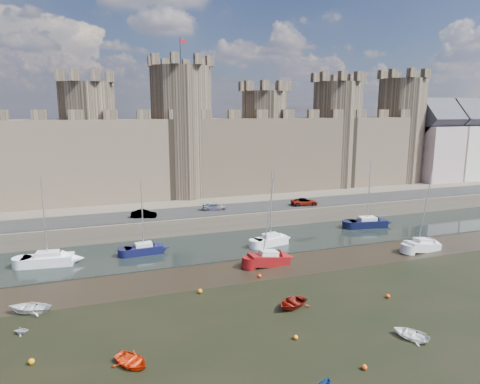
{
  "coord_description": "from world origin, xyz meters",
  "views": [
    {
      "loc": [
        -13.89,
        -29.07,
        18.14
      ],
      "look_at": [
        3.97,
        22.0,
        7.65
      ],
      "focal_mm": 32.0,
      "sensor_mm": 36.0,
      "label": 1
    }
  ],
  "objects_px": {
    "car_3": "(305,202)",
    "sailboat_0": "(48,259)",
    "dinghy_0": "(132,362)",
    "car_1": "(144,214)",
    "sailboat_4": "(268,259)",
    "sailboat_3": "(367,223)",
    "sailboat_1": "(144,249)",
    "sailboat_5": "(422,245)",
    "sailboat_2": "(271,240)",
    "dinghy_1": "(325,383)",
    "car_2": "(215,207)"
  },
  "relations": [
    {
      "from": "sailboat_4",
      "to": "sailboat_1",
      "type": "bearing_deg",
      "value": 144.06
    },
    {
      "from": "car_1",
      "to": "car_3",
      "type": "height_order",
      "value": "car_3"
    },
    {
      "from": "car_1",
      "to": "car_2",
      "type": "distance_m",
      "value": 11.18
    },
    {
      "from": "car_3",
      "to": "sailboat_5",
      "type": "distance_m",
      "value": 20.47
    },
    {
      "from": "car_1",
      "to": "sailboat_4",
      "type": "xyz_separation_m",
      "value": [
        12.28,
        -17.66,
        -2.29
      ]
    },
    {
      "from": "car_3",
      "to": "sailboat_4",
      "type": "bearing_deg",
      "value": 150.58
    },
    {
      "from": "car_1",
      "to": "sailboat_2",
      "type": "height_order",
      "value": "sailboat_2"
    },
    {
      "from": "sailboat_0",
      "to": "sailboat_1",
      "type": "height_order",
      "value": "sailboat_0"
    },
    {
      "from": "sailboat_3",
      "to": "dinghy_1",
      "type": "relative_size",
      "value": 6.46
    },
    {
      "from": "sailboat_3",
      "to": "dinghy_1",
      "type": "distance_m",
      "value": 41.72
    },
    {
      "from": "car_2",
      "to": "sailboat_2",
      "type": "relative_size",
      "value": 0.38
    },
    {
      "from": "car_3",
      "to": "dinghy_1",
      "type": "xyz_separation_m",
      "value": [
        -19.16,
        -39.52,
        -2.7
      ]
    },
    {
      "from": "car_3",
      "to": "sailboat_0",
      "type": "xyz_separation_m",
      "value": [
        -38.35,
        -8.85,
        -2.3
      ]
    },
    {
      "from": "sailboat_1",
      "to": "dinghy_1",
      "type": "xyz_separation_m",
      "value": [
        8.05,
        -30.98,
        -0.34
      ]
    },
    {
      "from": "sailboat_1",
      "to": "sailboat_4",
      "type": "height_order",
      "value": "sailboat_4"
    },
    {
      "from": "dinghy_0",
      "to": "sailboat_2",
      "type": "bearing_deg",
      "value": 12.0
    },
    {
      "from": "sailboat_2",
      "to": "sailboat_3",
      "type": "relative_size",
      "value": 0.99
    },
    {
      "from": "car_3",
      "to": "dinghy_1",
      "type": "bearing_deg",
      "value": 163.36
    },
    {
      "from": "sailboat_3",
      "to": "sailboat_5",
      "type": "xyz_separation_m",
      "value": [
        -0.01,
        -11.82,
        -0.04
      ]
    },
    {
      "from": "sailboat_4",
      "to": "car_1",
      "type": "bearing_deg",
      "value": 121.68
    },
    {
      "from": "car_2",
      "to": "car_1",
      "type": "bearing_deg",
      "value": 104.78
    },
    {
      "from": "sailboat_3",
      "to": "dinghy_1",
      "type": "xyz_separation_m",
      "value": [
        -26.37,
        -32.32,
        -0.37
      ]
    },
    {
      "from": "car_3",
      "to": "dinghy_0",
      "type": "bearing_deg",
      "value": 145.75
    },
    {
      "from": "car_1",
      "to": "sailboat_4",
      "type": "bearing_deg",
      "value": -127.96
    },
    {
      "from": "sailboat_0",
      "to": "dinghy_0",
      "type": "xyz_separation_m",
      "value": [
        7.38,
        -23.8,
        -0.5
      ]
    },
    {
      "from": "sailboat_0",
      "to": "sailboat_3",
      "type": "height_order",
      "value": "sailboat_0"
    },
    {
      "from": "sailboat_4",
      "to": "dinghy_1",
      "type": "distance_m",
      "value": 22.96
    },
    {
      "from": "car_1",
      "to": "sailboat_3",
      "type": "xyz_separation_m",
      "value": [
        33.25,
        -7.65,
        -2.31
      ]
    },
    {
      "from": "car_2",
      "to": "sailboat_5",
      "type": "height_order",
      "value": "sailboat_5"
    },
    {
      "from": "sailboat_2",
      "to": "dinghy_0",
      "type": "relative_size",
      "value": 3.35
    },
    {
      "from": "sailboat_0",
      "to": "sailboat_3",
      "type": "relative_size",
      "value": 1.03
    },
    {
      "from": "sailboat_0",
      "to": "sailboat_4",
      "type": "xyz_separation_m",
      "value": [
        24.59,
        -8.36,
        0.0
      ]
    },
    {
      "from": "car_1",
      "to": "sailboat_2",
      "type": "bearing_deg",
      "value": -108.13
    },
    {
      "from": "car_2",
      "to": "sailboat_3",
      "type": "xyz_separation_m",
      "value": [
        22.14,
        -8.87,
        -2.27
      ]
    },
    {
      "from": "sailboat_2",
      "to": "car_1",
      "type": "bearing_deg",
      "value": 133.96
    },
    {
      "from": "sailboat_0",
      "to": "sailboat_5",
      "type": "bearing_deg",
      "value": -5.77
    },
    {
      "from": "sailboat_2",
      "to": "dinghy_1",
      "type": "relative_size",
      "value": 6.38
    },
    {
      "from": "sailboat_2",
      "to": "dinghy_0",
      "type": "bearing_deg",
      "value": -143.29
    },
    {
      "from": "car_2",
      "to": "sailboat_5",
      "type": "xyz_separation_m",
      "value": [
        22.12,
        -20.69,
        -2.3
      ]
    },
    {
      "from": "car_3",
      "to": "dinghy_1",
      "type": "height_order",
      "value": "car_3"
    },
    {
      "from": "sailboat_1",
      "to": "sailboat_3",
      "type": "height_order",
      "value": "sailboat_3"
    },
    {
      "from": "sailboat_0",
      "to": "dinghy_0",
      "type": "relative_size",
      "value": 3.49
    },
    {
      "from": "dinghy_1",
      "to": "sailboat_4",
      "type": "bearing_deg",
      "value": -55.6
    },
    {
      "from": "dinghy_0",
      "to": "dinghy_1",
      "type": "height_order",
      "value": "dinghy_1"
    },
    {
      "from": "sailboat_1",
      "to": "sailboat_2",
      "type": "xyz_separation_m",
      "value": [
        16.62,
        -1.97,
        0.06
      ]
    },
    {
      "from": "sailboat_3",
      "to": "car_1",
      "type": "bearing_deg",
      "value": 176.75
    },
    {
      "from": "sailboat_3",
      "to": "dinghy_0",
      "type": "height_order",
      "value": "sailboat_3"
    },
    {
      "from": "car_1",
      "to": "sailboat_0",
      "type": "height_order",
      "value": "sailboat_0"
    },
    {
      "from": "sailboat_1",
      "to": "sailboat_2",
      "type": "relative_size",
      "value": 0.92
    },
    {
      "from": "sailboat_0",
      "to": "sailboat_4",
      "type": "relative_size",
      "value": 0.93
    }
  ]
}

